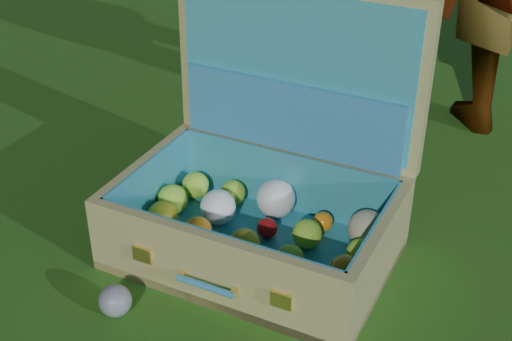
# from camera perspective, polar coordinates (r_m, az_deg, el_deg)

# --- Properties ---
(ground) EXTENTS (60.00, 60.00, 0.00)m
(ground) POSITION_cam_1_polar(r_m,az_deg,el_deg) (1.65, 3.21, -10.26)
(ground) COLOR #215114
(ground) RESTS_ON ground
(stray_ball) EXTENTS (0.07, 0.07, 0.07)m
(stray_ball) POSITION_cam_1_polar(r_m,az_deg,el_deg) (1.62, -11.20, -10.18)
(stray_ball) COLOR teal
(stray_ball) RESTS_ON ground
(suitcase) EXTENTS (0.79, 0.70, 0.63)m
(suitcase) POSITION_cam_1_polar(r_m,az_deg,el_deg) (1.74, 1.04, -0.77)
(suitcase) COLOR tan
(suitcase) RESTS_ON ground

